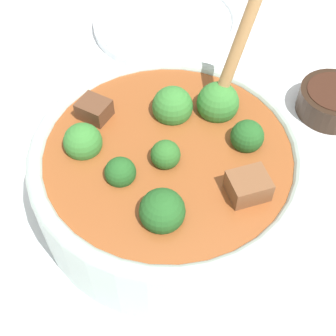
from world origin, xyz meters
The scene contains 4 objects.
ground_plane centered at (0.00, 0.00, 0.00)m, with size 4.00×4.00×0.00m, color silver.
stew_bowl centered at (0.00, 0.00, 0.05)m, with size 0.27×0.27×0.24m.
condiment_bowl centered at (-0.08, 0.23, 0.02)m, with size 0.08×0.08×0.03m.
empty_plate centered at (-0.30, 0.08, 0.01)m, with size 0.22×0.22×0.02m.
Camera 1 is at (0.27, -0.07, 0.42)m, focal length 50.00 mm.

